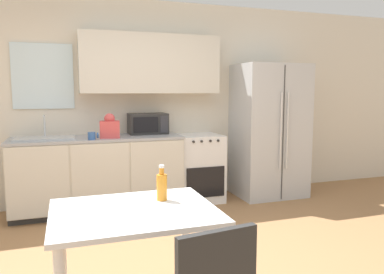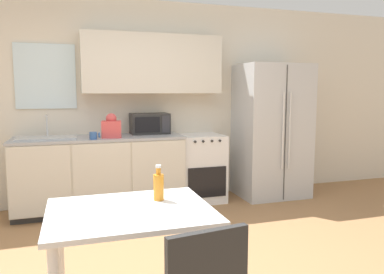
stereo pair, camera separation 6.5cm
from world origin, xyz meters
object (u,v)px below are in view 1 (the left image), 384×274
at_px(oven_range, 198,168).
at_px(dining_table, 135,229).
at_px(microwave, 148,124).
at_px(drink_bottle, 162,186).
at_px(coffee_mug, 92,136).
at_px(refrigerator, 269,131).

bearing_deg(oven_range, dining_table, -117.45).
height_order(oven_range, microwave, microwave).
height_order(oven_range, drink_bottle, drink_bottle).
bearing_deg(coffee_mug, microwave, 27.38).
height_order(coffee_mug, dining_table, coffee_mug).
relative_size(refrigerator, microwave, 3.74).
distance_m(oven_range, coffee_mug, 1.53).
height_order(microwave, coffee_mug, microwave).
xyz_separation_m(refrigerator, dining_table, (-2.37, -2.47, -0.28)).
bearing_deg(oven_range, coffee_mug, -168.89).
height_order(microwave, drink_bottle, microwave).
relative_size(microwave, drink_bottle, 2.11).
relative_size(microwave, dining_table, 0.50).
xyz_separation_m(refrigerator, drink_bottle, (-2.16, -2.33, -0.06)).
distance_m(dining_table, drink_bottle, 0.33).
distance_m(refrigerator, drink_bottle, 3.18).
distance_m(refrigerator, microwave, 1.74).
bearing_deg(drink_bottle, coffee_mug, 98.04).
xyz_separation_m(coffee_mug, dining_table, (0.09, -2.26, -0.33)).
height_order(refrigerator, dining_table, refrigerator).
xyz_separation_m(microwave, drink_bottle, (-0.44, -2.50, -0.20)).
bearing_deg(microwave, oven_range, -9.12).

